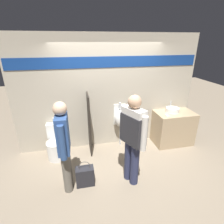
% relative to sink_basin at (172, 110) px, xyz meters
% --- Properties ---
extents(ground_plane, '(16.00, 16.00, 0.00)m').
position_rel_sink_basin_xyz_m(ground_plane, '(-1.59, -0.33, -0.91)').
color(ground_plane, gray).
extents(display_wall, '(4.36, 0.07, 2.70)m').
position_rel_sink_basin_xyz_m(display_wall, '(-1.59, 0.27, 0.45)').
color(display_wall, '#B2A893').
rests_on(display_wall, ground_plane).
extents(sink_counter, '(0.97, 0.61, 0.86)m').
position_rel_sink_basin_xyz_m(sink_counter, '(0.05, -0.06, -0.48)').
color(sink_counter, tan).
rests_on(sink_counter, ground_plane).
extents(sink_basin, '(0.33, 0.33, 0.25)m').
position_rel_sink_basin_xyz_m(sink_basin, '(0.00, 0.00, 0.00)').
color(sink_basin, white).
rests_on(sink_basin, sink_counter).
extents(cell_phone, '(0.07, 0.14, 0.01)m').
position_rel_sink_basin_xyz_m(cell_phone, '(-0.24, -0.18, -0.05)').
color(cell_phone, '#B7B7BC').
rests_on(cell_phone, sink_counter).
extents(divider_near_counter, '(0.03, 0.49, 1.45)m').
position_rel_sink_basin_xyz_m(divider_near_counter, '(-2.10, -0.00, -0.19)').
color(divider_near_counter, '#28231E').
rests_on(divider_near_counter, ground_plane).
extents(urinal_near_counter, '(0.31, 0.25, 1.13)m').
position_rel_sink_basin_xyz_m(urinal_near_counter, '(-1.32, 0.13, -0.17)').
color(urinal_near_counter, silver).
rests_on(urinal_near_counter, ground_plane).
extents(toilet, '(0.41, 0.57, 0.90)m').
position_rel_sink_basin_xyz_m(toilet, '(-2.89, -0.07, -0.60)').
color(toilet, white).
rests_on(toilet, ground_plane).
extents(person_in_vest, '(0.39, 0.56, 1.73)m').
position_rel_sink_basin_xyz_m(person_in_vest, '(-1.43, -1.15, 0.09)').
color(person_in_vest, '#282D4C').
rests_on(person_in_vest, ground_plane).
extents(person_with_lanyard, '(0.22, 0.59, 1.67)m').
position_rel_sink_basin_xyz_m(person_with_lanyard, '(-2.61, -1.08, 0.01)').
color(person_with_lanyard, '#666056').
rests_on(person_with_lanyard, ground_plane).
extents(shopping_bag, '(0.33, 0.18, 0.52)m').
position_rel_sink_basin_xyz_m(shopping_bag, '(-2.31, -1.08, -0.72)').
color(shopping_bag, '#232328').
rests_on(shopping_bag, ground_plane).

